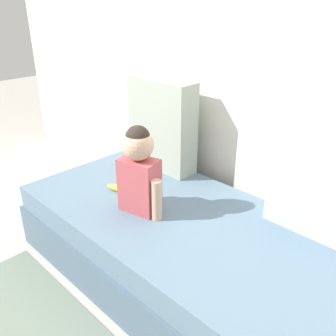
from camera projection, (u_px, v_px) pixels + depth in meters
ground_plane at (181, 277)px, 2.13m from camera, size 12.00×12.00×0.00m
back_wall at (262, 34)px, 1.96m from camera, size 5.13×0.10×2.58m
couch at (182, 249)px, 2.04m from camera, size 1.93×0.94×0.42m
throw_pillow_left at (162, 124)px, 2.39m from camera, size 0.49×0.16×0.59m
throw_pillow_right at (319, 183)px, 1.73m from camera, size 0.45×0.16×0.52m
toddler at (139, 169)px, 1.91m from camera, size 0.32×0.17×0.48m
banana at (119, 188)px, 2.19m from camera, size 0.18×0.10×0.04m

